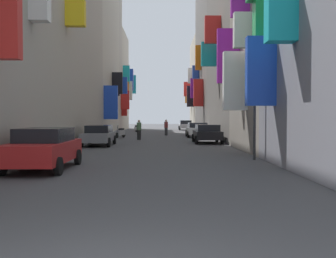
{
  "coord_description": "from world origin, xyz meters",
  "views": [
    {
      "loc": [
        0.59,
        -3.98,
        1.89
      ],
      "look_at": [
        0.95,
        23.3,
        1.04
      ],
      "focal_mm": 41.74,
      "sensor_mm": 36.0,
      "label": 1
    }
  ],
  "objects_px": {
    "scooter_red": "(192,130)",
    "pedestrian_near_left": "(139,130)",
    "parked_car_silver": "(186,125)",
    "parked_car_red": "(44,148)",
    "parked_car_grey": "(99,135)",
    "parked_car_white": "(197,129)",
    "scooter_white": "(137,128)",
    "pedestrian_crossing": "(166,128)",
    "scooter_silver": "(120,133)",
    "traffic_light_near_corner": "(255,88)",
    "parked_car_black": "(207,133)"
  },
  "relations": [
    {
      "from": "scooter_red",
      "to": "traffic_light_near_corner",
      "type": "distance_m",
      "value": 24.73
    },
    {
      "from": "scooter_white",
      "to": "scooter_silver",
      "type": "height_order",
      "value": "same"
    },
    {
      "from": "scooter_silver",
      "to": "scooter_white",
      "type": "bearing_deg",
      "value": 87.11
    },
    {
      "from": "parked_car_silver",
      "to": "pedestrian_crossing",
      "type": "xyz_separation_m",
      "value": [
        -2.93,
        -16.21,
        0.06
      ]
    },
    {
      "from": "scooter_red",
      "to": "parked_car_silver",
      "type": "bearing_deg",
      "value": 89.53
    },
    {
      "from": "parked_car_red",
      "to": "pedestrian_crossing",
      "type": "relative_size",
      "value": 2.71
    },
    {
      "from": "parked_car_white",
      "to": "scooter_silver",
      "type": "relative_size",
      "value": 2.34
    },
    {
      "from": "parked_car_white",
      "to": "pedestrian_near_left",
      "type": "relative_size",
      "value": 2.52
    },
    {
      "from": "parked_car_red",
      "to": "parked_car_grey",
      "type": "bearing_deg",
      "value": 89.75
    },
    {
      "from": "parked_car_red",
      "to": "scooter_red",
      "type": "distance_m",
      "value": 28.55
    },
    {
      "from": "scooter_red",
      "to": "pedestrian_near_left",
      "type": "height_order",
      "value": "pedestrian_near_left"
    },
    {
      "from": "parked_car_white",
      "to": "parked_car_silver",
      "type": "bearing_deg",
      "value": 89.83
    },
    {
      "from": "pedestrian_near_left",
      "to": "parked_car_red",
      "type": "bearing_deg",
      "value": -97.35
    },
    {
      "from": "parked_car_red",
      "to": "traffic_light_near_corner",
      "type": "xyz_separation_m",
      "value": [
        8.31,
        3.01,
        2.39
      ]
    },
    {
      "from": "pedestrian_crossing",
      "to": "traffic_light_near_corner",
      "type": "distance_m",
      "value": 23.2
    },
    {
      "from": "scooter_silver",
      "to": "pedestrian_near_left",
      "type": "xyz_separation_m",
      "value": [
        1.9,
        -3.32,
        0.35
      ]
    },
    {
      "from": "parked_car_grey",
      "to": "traffic_light_near_corner",
      "type": "height_order",
      "value": "traffic_light_near_corner"
    },
    {
      "from": "pedestrian_crossing",
      "to": "traffic_light_near_corner",
      "type": "xyz_separation_m",
      "value": [
        3.7,
        -22.78,
        2.38
      ]
    },
    {
      "from": "pedestrian_near_left",
      "to": "pedestrian_crossing",
      "type": "bearing_deg",
      "value": 73.67
    },
    {
      "from": "scooter_white",
      "to": "scooter_silver",
      "type": "xyz_separation_m",
      "value": [
        -0.63,
        -12.48,
        0.0
      ]
    },
    {
      "from": "parked_car_red",
      "to": "pedestrian_crossing",
      "type": "height_order",
      "value": "pedestrian_crossing"
    },
    {
      "from": "scooter_white",
      "to": "scooter_red",
      "type": "distance_m",
      "value": 8.89
    },
    {
      "from": "parked_car_grey",
      "to": "parked_car_silver",
      "type": "bearing_deg",
      "value": 76.11
    },
    {
      "from": "scooter_red",
      "to": "pedestrian_near_left",
      "type": "distance_m",
      "value": 10.88
    },
    {
      "from": "traffic_light_near_corner",
      "to": "scooter_silver",
      "type": "bearing_deg",
      "value": 113.34
    },
    {
      "from": "parked_car_grey",
      "to": "scooter_silver",
      "type": "xyz_separation_m",
      "value": [
        0.37,
        9.58,
        -0.25
      ]
    },
    {
      "from": "parked_car_silver",
      "to": "pedestrian_crossing",
      "type": "bearing_deg",
      "value": -100.25
    },
    {
      "from": "parked_car_white",
      "to": "pedestrian_crossing",
      "type": "xyz_separation_m",
      "value": [
        -2.87,
        3.59,
        0.07
      ]
    },
    {
      "from": "parked_car_black",
      "to": "traffic_light_near_corner",
      "type": "relative_size",
      "value": 0.85
    },
    {
      "from": "parked_car_silver",
      "to": "scooter_white",
      "type": "relative_size",
      "value": 2.33
    },
    {
      "from": "parked_car_silver",
      "to": "pedestrian_crossing",
      "type": "relative_size",
      "value": 2.62
    },
    {
      "from": "scooter_red",
      "to": "pedestrian_near_left",
      "type": "relative_size",
      "value": 1.07
    },
    {
      "from": "scooter_white",
      "to": "parked_car_black",
      "type": "bearing_deg",
      "value": -71.96
    },
    {
      "from": "scooter_red",
      "to": "pedestrian_near_left",
      "type": "bearing_deg",
      "value": -118.01
    },
    {
      "from": "parked_car_black",
      "to": "traffic_light_near_corner",
      "type": "xyz_separation_m",
      "value": [
        0.83,
        -11.03,
        2.46
      ]
    },
    {
      "from": "parked_car_black",
      "to": "pedestrian_crossing",
      "type": "xyz_separation_m",
      "value": [
        -2.87,
        11.75,
        0.08
      ]
    },
    {
      "from": "scooter_red",
      "to": "parked_car_grey",
      "type": "bearing_deg",
      "value": -114.93
    },
    {
      "from": "scooter_silver",
      "to": "traffic_light_near_corner",
      "type": "relative_size",
      "value": 0.38
    },
    {
      "from": "traffic_light_near_corner",
      "to": "parked_car_white",
      "type": "bearing_deg",
      "value": 92.46
    },
    {
      "from": "parked_car_silver",
      "to": "pedestrian_near_left",
      "type": "height_order",
      "value": "pedestrian_near_left"
    },
    {
      "from": "parked_car_red",
      "to": "pedestrian_near_left",
      "type": "bearing_deg",
      "value": 82.65
    },
    {
      "from": "parked_car_white",
      "to": "parked_car_red",
      "type": "height_order",
      "value": "parked_car_red"
    },
    {
      "from": "parked_car_grey",
      "to": "parked_car_silver",
      "type": "xyz_separation_m",
      "value": [
        7.49,
        30.3,
        0.02
      ]
    },
    {
      "from": "parked_car_silver",
      "to": "scooter_red",
      "type": "xyz_separation_m",
      "value": [
        -0.12,
        -14.44,
        -0.27
      ]
    },
    {
      "from": "scooter_white",
      "to": "pedestrian_crossing",
      "type": "relative_size",
      "value": 1.12
    },
    {
      "from": "parked_car_black",
      "to": "scooter_red",
      "type": "xyz_separation_m",
      "value": [
        -0.05,
        13.53,
        -0.25
      ]
    },
    {
      "from": "parked_car_grey",
      "to": "parked_car_red",
      "type": "relative_size",
      "value": 1.0
    },
    {
      "from": "parked_car_grey",
      "to": "parked_car_red",
      "type": "distance_m",
      "value": 11.71
    },
    {
      "from": "scooter_white",
      "to": "scooter_red",
      "type": "bearing_deg",
      "value": -44.19
    },
    {
      "from": "scooter_silver",
      "to": "pedestrian_crossing",
      "type": "xyz_separation_m",
      "value": [
        4.19,
        4.51,
        0.33
      ]
    }
  ]
}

